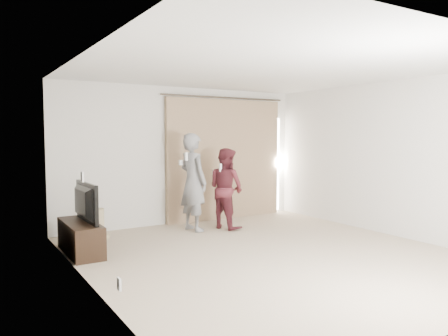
{
  "coord_description": "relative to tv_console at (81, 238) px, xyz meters",
  "views": [
    {
      "loc": [
        -3.74,
        -4.8,
        1.69
      ],
      "look_at": [
        -0.04,
        1.2,
        1.16
      ],
      "focal_mm": 35.0,
      "sensor_mm": 36.0,
      "label": 1
    }
  ],
  "objects": [
    {
      "name": "wall_back",
      "position": [
        2.27,
        1.25,
        1.07
      ],
      "size": [
        5.0,
        0.04,
        2.6
      ],
      "primitive_type": "cube",
      "color": "beige",
      "rests_on": "ground"
    },
    {
      "name": "person_woman",
      "position": [
        2.68,
        0.36,
        0.5
      ],
      "size": [
        0.7,
        0.82,
        1.46
      ],
      "color": "#511C23",
      "rests_on": "ground"
    },
    {
      "name": "floor",
      "position": [
        2.27,
        -1.5,
        -0.23
      ],
      "size": [
        5.5,
        5.5,
        0.0
      ],
      "primitive_type": "plane",
      "color": "#C1A991",
      "rests_on": "ground"
    },
    {
      "name": "ceiling",
      "position": [
        2.27,
        -1.5,
        2.37
      ],
      "size": [
        5.0,
        5.5,
        0.01
      ],
      "primitive_type": "cube",
      "color": "silver",
      "rests_on": "wall_back"
    },
    {
      "name": "wall_left",
      "position": [
        -0.23,
        -1.5,
        1.07
      ],
      "size": [
        0.04,
        5.5,
        2.6
      ],
      "color": "beige",
      "rests_on": "ground"
    },
    {
      "name": "tv_console",
      "position": [
        0.0,
        0.0,
        0.0
      ],
      "size": [
        0.41,
        1.18,
        0.45
      ],
      "primitive_type": "cube",
      "color": "black",
      "rests_on": "ground"
    },
    {
      "name": "scratching_post",
      "position": [
        0.47,
        0.78,
        -0.03
      ],
      "size": [
        0.37,
        0.37,
        0.49
      ],
      "color": "#C5B587",
      "rests_on": "ground"
    },
    {
      "name": "curtain",
      "position": [
        3.18,
        1.18,
        0.98
      ],
      "size": [
        2.8,
        0.11,
        2.46
      ],
      "color": "#9D7D60",
      "rests_on": "ground"
    },
    {
      "name": "tv",
      "position": [
        0.0,
        0.0,
        0.51
      ],
      "size": [
        0.14,
        0.98,
        0.56
      ],
      "primitive_type": "imported",
      "rotation": [
        0.0,
        0.0,
        1.59
      ],
      "color": "black",
      "rests_on": "tv_console"
    },
    {
      "name": "person_man",
      "position": [
        2.08,
        0.5,
        0.64
      ],
      "size": [
        0.52,
        0.69,
        1.73
      ],
      "color": "slate",
      "rests_on": "ground"
    }
  ]
}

